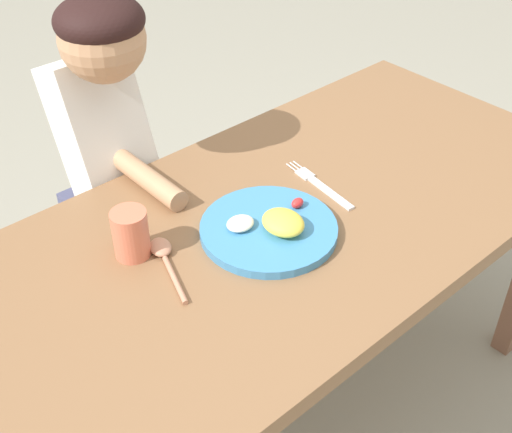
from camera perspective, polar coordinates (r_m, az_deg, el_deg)
The scene contains 7 objects.
ground_plane at distance 1.89m, azimuth 2.42°, elevation -16.05°, with size 8.00×8.00×0.00m, color gray.
dining_table at distance 1.45m, azimuth 3.04°, elevation -1.76°, with size 1.44×0.70×0.67m.
plate at distance 1.33m, azimuth 1.20°, elevation -0.98°, with size 0.28×0.28×0.06m.
fork at distance 1.48m, azimuth 5.50°, elevation 2.64°, with size 0.05×0.22×0.01m.
spoon at distance 1.29m, azimuth -7.85°, elevation -3.21°, with size 0.09×0.18×0.02m.
drinking_cup at distance 1.29m, azimuth -10.61°, elevation -1.45°, with size 0.07×0.07×0.10m, color #DB7155.
person at distance 1.65m, azimuth -12.33°, elevation 3.24°, with size 0.18×0.41×1.07m.
Camera 1 is at (-0.80, -0.78, 1.52)m, focal length 47.05 mm.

